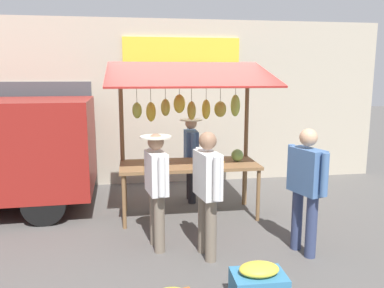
# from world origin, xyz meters

# --- Properties ---
(ground_plane) EXTENTS (40.00, 40.00, 0.00)m
(ground_plane) POSITION_xyz_m (0.00, 0.00, 0.00)
(ground_plane) COLOR #514F4C
(street_backdrop) EXTENTS (9.00, 0.30, 3.40)m
(street_backdrop) POSITION_xyz_m (0.05, -2.20, 1.70)
(street_backdrop) COLOR #B2A893
(street_backdrop) RESTS_ON ground
(market_stall) EXTENTS (2.50, 1.46, 2.50)m
(market_stall) POSITION_xyz_m (-0.04, -0.06, 1.56)
(market_stall) COLOR brown
(market_stall) RESTS_ON ground
(vendor_with_sunhat) EXTENTS (0.40, 0.67, 1.54)m
(vendor_with_sunhat) POSITION_xyz_m (-0.15, -0.75, 0.90)
(vendor_with_sunhat) COLOR #232328
(vendor_with_sunhat) RESTS_ON ground
(shopper_in_grey_tee) EXTENTS (0.40, 0.66, 1.55)m
(shopper_in_grey_tee) POSITION_xyz_m (0.60, 1.13, 0.90)
(shopper_in_grey_tee) COLOR #726656
(shopper_in_grey_tee) RESTS_ON ground
(shopper_with_ponytail) EXTENTS (0.30, 0.68, 1.61)m
(shopper_with_ponytail) POSITION_xyz_m (-0.01, 1.47, 0.93)
(shopper_with_ponytail) COLOR #726656
(shopper_with_ponytail) RESTS_ON ground
(shopper_with_shopping_bag) EXTENTS (0.35, 0.67, 1.63)m
(shopper_with_shopping_bag) POSITION_xyz_m (-1.26, 1.56, 0.94)
(shopper_with_shopping_bag) COLOR navy
(shopper_with_shopping_bag) RESTS_ON ground
(produce_crate_side) EXTENTS (0.55, 0.39, 0.42)m
(produce_crate_side) POSITION_xyz_m (-0.33, 2.56, 0.19)
(produce_crate_side) COLOR teal
(produce_crate_side) RESTS_ON ground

